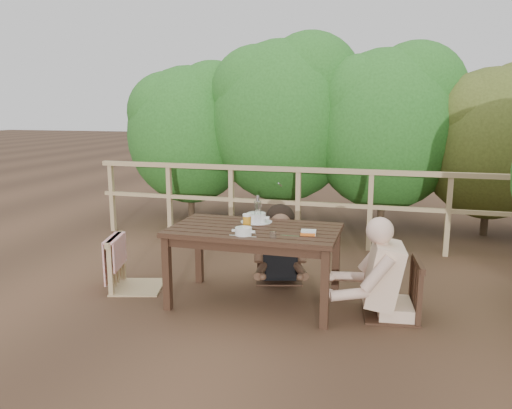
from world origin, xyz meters
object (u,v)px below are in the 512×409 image
(chair_left, at_px, (136,240))
(diner_right, at_px, (399,236))
(table, at_px, (254,266))
(chair_right, at_px, (393,262))
(chair_far, at_px, (279,235))
(soup_near, at_px, (243,232))
(woman, at_px, (279,220))
(soup_far, at_px, (256,218))
(bread_roll, at_px, (245,231))
(butter_tub, at_px, (309,233))
(tumbler, at_px, (273,236))
(bottle, at_px, (258,210))
(beer_glass, at_px, (247,222))

(chair_left, distance_m, diner_right, 2.44)
(table, height_order, chair_right, chair_right)
(chair_far, distance_m, soup_near, 0.98)
(woman, distance_m, soup_far, 0.49)
(chair_far, bearing_deg, chair_right, -44.47)
(soup_near, bearing_deg, chair_right, 14.67)
(bread_roll, distance_m, butter_tub, 0.53)
(chair_left, relative_size, chair_right, 1.04)
(chair_far, xyz_separation_m, woman, (0.00, 0.02, 0.15))
(chair_right, xyz_separation_m, woman, (-1.13, 0.64, 0.15))
(chair_right, distance_m, soup_near, 1.28)
(chair_far, bearing_deg, butter_tub, -76.44)
(soup_near, xyz_separation_m, tumbler, (0.26, -0.02, -0.01))
(soup_far, height_order, tumbler, soup_far)
(chair_left, xyz_separation_m, bread_roll, (1.19, -0.26, 0.24))
(bottle, height_order, butter_tub, bottle)
(chair_far, relative_size, bread_roll, 7.16)
(table, relative_size, soup_far, 5.05)
(chair_right, bearing_deg, soup_near, -82.05)
(bread_roll, distance_m, beer_glass, 0.19)
(table, bearing_deg, chair_left, 178.40)
(beer_glass, bearing_deg, soup_near, -80.18)
(chair_far, distance_m, tumbler, 1.01)
(table, relative_size, tumbler, 22.24)
(chair_far, relative_size, butter_tub, 7.44)
(chair_right, xyz_separation_m, diner_right, (0.03, 0.00, 0.23))
(diner_right, distance_m, tumbler, 1.04)
(chair_right, bearing_deg, woman, -126.35)
(bread_roll, height_order, bottle, bottle)
(chair_far, xyz_separation_m, diner_right, (1.16, -0.62, 0.23))
(chair_far, relative_size, chair_right, 1.00)
(woman, bearing_deg, table, 69.10)
(table, bearing_deg, chair_far, 84.55)
(table, height_order, bread_roll, bread_roll)
(chair_far, bearing_deg, soup_far, -119.73)
(diner_right, bearing_deg, butter_tub, 95.96)
(chair_left, height_order, beer_glass, chair_left)
(soup_far, bearing_deg, chair_left, -170.37)
(diner_right, relative_size, tumbler, 21.07)
(bread_roll, relative_size, butter_tub, 1.04)
(diner_right, xyz_separation_m, tumbler, (-0.99, -0.34, 0.02))
(chair_left, bearing_deg, butter_tub, -110.62)
(chair_far, bearing_deg, chair_left, -168.83)
(beer_glass, relative_size, bottle, 0.52)
(diner_right, xyz_separation_m, soup_near, (-1.24, -0.32, 0.02))
(chair_right, relative_size, diner_right, 0.67)
(diner_right, xyz_separation_m, bread_roll, (-1.24, -0.28, 0.02))
(soup_far, bearing_deg, chair_far, 75.88)
(chair_left, distance_m, chair_far, 1.42)
(chair_far, bearing_deg, soup_near, -110.53)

